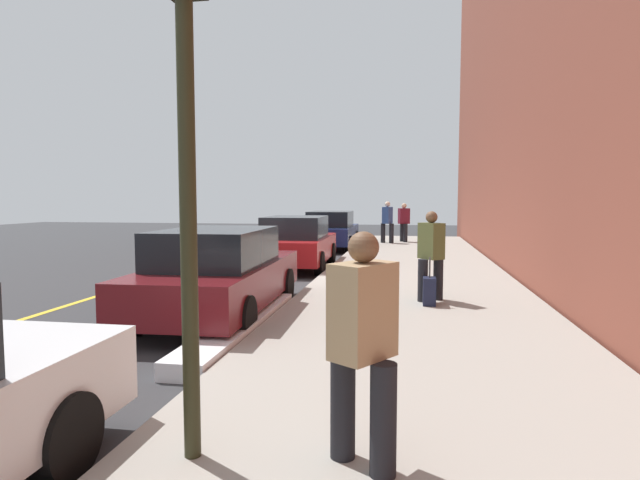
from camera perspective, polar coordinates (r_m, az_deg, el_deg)
The scene contains 13 objects.
ground_plane at distance 12.97m, azimuth -4.50°, elevation -4.43°, with size 56.00×56.00×0.00m, color #333335.
sidewalk at distance 12.56m, azimuth 10.29°, elevation -4.43°, with size 28.00×4.60×0.15m, color #A39E93.
lane_stripe_centre at distance 14.09m, azimuth -17.25°, elevation -3.88°, with size 28.00×0.14×0.01m, color gold.
snow_bank_curb at distance 8.00m, azimuth -8.58°, elevation -9.31°, with size 4.33×0.56×0.22m, color white.
parked_car_maroon at distance 9.09m, azimuth -10.94°, elevation -3.51°, with size 4.71×2.00×1.51m.
parked_car_red at distance 15.02m, azimuth -2.58°, elevation -0.28°, with size 4.18×1.99×1.51m.
parked_car_navy at distance 20.91m, azimuth 1.22°, elevation 1.09°, with size 4.49×1.94×1.51m.
pedestrian_blue_coat at distance 22.18m, azimuth 7.36°, elevation 2.08°, with size 0.54×0.55×1.74m.
pedestrian_olive_coat at distance 9.74m, azimuth 12.02°, elevation -1.41°, with size 0.52×0.49×1.64m.
pedestrian_burgundy_coat at distance 22.85m, azimuth 9.14°, elevation 2.03°, with size 0.52×0.53×1.67m.
pedestrian_tan_coat at distance 3.67m, azimuth 4.69°, elevation -11.12°, with size 0.53×0.48×1.65m.
traffic_light_pole at distance 3.88m, azimuth -14.40°, elevation 16.70°, with size 0.35×0.26×3.95m.
rolling_suitcase at distance 9.42m, azimuth 11.84°, elevation -5.47°, with size 0.34×0.22×0.85m.
Camera 1 is at (-12.41, -3.16, 2.02)m, focal length 29.32 mm.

